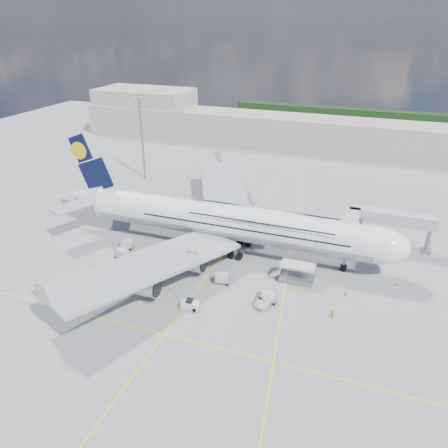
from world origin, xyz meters
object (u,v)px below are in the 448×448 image
(dolly_back, at_px, (127,244))
(cone_wing_right_outer, at_px, (116,292))
(catering_truck_outer, at_px, (218,178))
(cone_wing_right_inner, at_px, (169,288))
(airliner, at_px, (228,222))
(crew_tug, at_px, (159,280))
(cone_tail, at_px, (101,211))
(cone_nose, at_px, (396,284))
(dolly_row_b, at_px, (156,277))
(baggage_tug, at_px, (190,304))
(crew_van, at_px, (298,290))
(cone_wing_left_inner, at_px, (208,223))
(crew_wing, at_px, (143,260))
(cargo_loader, at_px, (296,275))
(dolly_nose_near, at_px, (268,297))
(service_van, at_px, (263,300))
(light_mast, at_px, (142,137))
(catering_truck_inner, at_px, (245,213))
(crew_loader, at_px, (332,314))
(dolly_nose_far, at_px, (222,278))
(jet_bridge, at_px, (375,221))
(dolly_row_c, at_px, (122,287))
(cone_wing_left_outer, at_px, (221,195))
(dolly_row_a, at_px, (122,253))
(crew_nose, at_px, (345,293))

(dolly_back, height_order, cone_wing_right_outer, dolly_back)
(catering_truck_outer, distance_m, cone_wing_right_inner, 56.75)
(airliner, xyz_separation_m, crew_tug, (-7.94, -17.24, -6.07))
(cone_tail, bearing_deg, cone_nose, -7.57)
(catering_truck_outer, distance_m, crew_tug, 55.49)
(dolly_row_b, relative_size, catering_truck_outer, 0.50)
(baggage_tug, height_order, crew_van, baggage_tug)
(cone_wing_left_inner, bearing_deg, airliner, -50.08)
(cone_tail, bearing_deg, crew_wing, -39.28)
(cone_nose, relative_size, cone_wing_right_outer, 0.97)
(cone_wing_right_outer, bearing_deg, cargo_loader, 26.99)
(dolly_nose_near, distance_m, crew_wing, 28.14)
(dolly_nose_near, bearing_deg, service_van, -164.79)
(light_mast, xyz_separation_m, catering_truck_inner, (38.83, -18.34, -11.52))
(crew_loader, relative_size, cone_wing_right_outer, 3.41)
(dolly_nose_near, bearing_deg, dolly_nose_far, 141.28)
(dolly_row_b, distance_m, dolly_nose_near, 22.49)
(crew_van, xyz_separation_m, cone_wing_left_inner, (-27.01, 22.25, -0.57))
(cone_nose, xyz_separation_m, cone_wing_left_inner, (-43.95, 12.96, -0.01))
(catering_truck_inner, bearing_deg, dolly_nose_far, -110.25)
(jet_bridge, height_order, crew_loader, jet_bridge)
(crew_van, height_order, cone_wing_right_outer, crew_van)
(catering_truck_inner, xyz_separation_m, cone_wing_right_outer, (-12.57, -39.33, -1.41))
(dolly_back, xyz_separation_m, crew_van, (39.11, -4.32, -0.28))
(crew_loader, distance_m, cone_wing_right_outer, 39.12)
(jet_bridge, distance_m, dolly_row_c, 54.17)
(airliner, xyz_separation_m, cone_wing_left_outer, (-12.50, 29.14, -6.60))
(airliner, xyz_separation_m, dolly_back, (-21.20, -7.06, -5.76))
(jet_bridge, relative_size, dolly_row_b, 4.93)
(dolly_nose_near, distance_m, cone_wing_left_inner, 34.79)
(crew_loader, height_order, crew_wing, crew_loader)
(catering_truck_inner, bearing_deg, dolly_row_a, -153.00)
(catering_truck_inner, height_order, service_van, catering_truck_inner)
(dolly_row_c, relative_size, dolly_nose_far, 0.99)
(crew_wing, height_order, crew_tug, crew_tug)
(dolly_row_b, height_order, catering_truck_outer, catering_truck_outer)
(crew_nose, distance_m, cone_wing_left_outer, 54.48)
(dolly_nose_near, distance_m, crew_tug, 21.28)
(light_mast, bearing_deg, cargo_loader, -36.54)
(dolly_row_a, relative_size, dolly_row_c, 1.02)
(catering_truck_inner, relative_size, catering_truck_outer, 0.86)
(dolly_nose_far, bearing_deg, crew_loader, -18.86)
(dolly_row_b, relative_size, dolly_back, 1.04)
(cargo_loader, relative_size, cone_wing_right_outer, 14.73)
(cargo_loader, bearing_deg, crew_wing, -171.77)
(cargo_loader, bearing_deg, light_mast, 143.46)
(baggage_tug, height_order, service_van, baggage_tug)
(service_van, bearing_deg, cone_wing_right_outer, -172.11)
(catering_truck_outer, relative_size, crew_loader, 3.84)
(dolly_row_c, bearing_deg, cone_wing_right_inner, 1.77)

